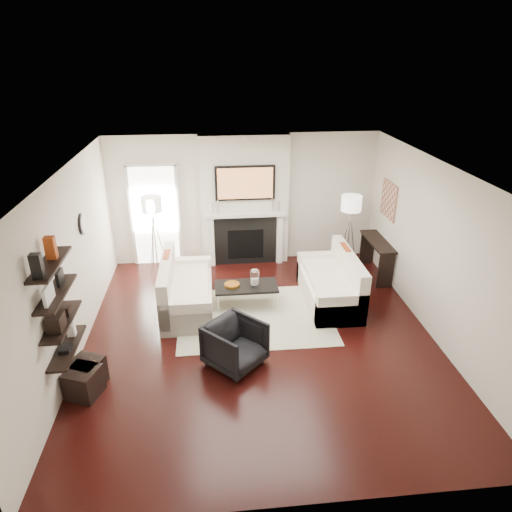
{
  "coord_description": "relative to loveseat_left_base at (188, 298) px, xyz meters",
  "views": [
    {
      "loc": [
        -0.69,
        -6.09,
        4.24
      ],
      "look_at": [
        0.0,
        0.6,
        1.15
      ],
      "focal_mm": 32.0,
      "sensor_mm": 36.0,
      "label": 1
    }
  ],
  "objects": [
    {
      "name": "room_envelope",
      "position": [
        1.17,
        -1.0,
        1.14
      ],
      "size": [
        6.0,
        6.0,
        6.0
      ],
      "color": "black",
      "rests_on": "ground"
    },
    {
      "name": "chimney_breast",
      "position": [
        1.17,
        1.87,
        1.14
      ],
      "size": [
        1.8,
        0.25,
        2.7
      ],
      "primitive_type": "cube",
      "color": "silver",
      "rests_on": "floor"
    },
    {
      "name": "fireplace_surround",
      "position": [
        1.17,
        1.74,
        0.31
      ],
      "size": [
        1.3,
        0.02,
        1.04
      ],
      "primitive_type": "cube",
      "color": "black",
      "rests_on": "floor"
    },
    {
      "name": "firebox",
      "position": [
        1.17,
        1.73,
        0.24
      ],
      "size": [
        0.75,
        0.02,
        0.65
      ],
      "primitive_type": "cube",
      "color": "black",
      "rests_on": "floor"
    },
    {
      "name": "mantel_pilaster_l",
      "position": [
        0.45,
        1.71,
        0.34
      ],
      "size": [
        0.12,
        0.08,
        1.1
      ],
      "primitive_type": "cube",
      "color": "white",
      "rests_on": "floor"
    },
    {
      "name": "mantel_pilaster_r",
      "position": [
        1.89,
        1.71,
        0.34
      ],
      "size": [
        0.12,
        0.08,
        1.1
      ],
      "primitive_type": "cube",
      "color": "white",
      "rests_on": "floor"
    },
    {
      "name": "mantel_shelf",
      "position": [
        1.17,
        1.69,
        0.91
      ],
      "size": [
        1.7,
        0.18,
        0.07
      ],
      "primitive_type": "cube",
      "color": "white",
      "rests_on": "chimney_breast"
    },
    {
      "name": "tv_body",
      "position": [
        1.17,
        1.71,
        1.57
      ],
      "size": [
        1.2,
        0.06,
        0.7
      ],
      "primitive_type": "cube",
      "color": "black",
      "rests_on": "chimney_breast"
    },
    {
      "name": "tv_screen",
      "position": [
        1.17,
        1.68,
        1.57
      ],
      "size": [
        1.1,
        0.0,
        0.62
      ],
      "primitive_type": "cube",
      "color": "#BF723F",
      "rests_on": "tv_body"
    },
    {
      "name": "candlestick_l_tall",
      "position": [
        0.62,
        1.7,
        1.09
      ],
      "size": [
        0.04,
        0.04,
        0.3
      ],
      "primitive_type": "cylinder",
      "color": "silver",
      "rests_on": "mantel_shelf"
    },
    {
      "name": "candlestick_l_short",
      "position": [
        0.49,
        1.7,
        1.06
      ],
      "size": [
        0.04,
        0.04,
        0.24
      ],
      "primitive_type": "cylinder",
      "color": "silver",
      "rests_on": "mantel_shelf"
    },
    {
      "name": "candlestick_r_tall",
      "position": [
        1.72,
        1.7,
        1.09
      ],
      "size": [
        0.04,
        0.04,
        0.3
      ],
      "primitive_type": "cylinder",
      "color": "silver",
      "rests_on": "mantel_shelf"
    },
    {
      "name": "candlestick_r_short",
      "position": [
        1.85,
        1.7,
        1.06
      ],
      "size": [
        0.04,
        0.04,
        0.24
      ],
      "primitive_type": "cylinder",
      "color": "silver",
      "rests_on": "mantel_shelf"
    },
    {
      "name": "hallway_panel",
      "position": [
        -0.68,
        1.98,
        0.84
      ],
      "size": [
        0.9,
        0.02,
        2.1
      ],
      "primitive_type": "cube",
      "color": "white",
      "rests_on": "floor"
    },
    {
      "name": "door_trim_l",
      "position": [
        -1.16,
        1.96,
        0.84
      ],
      "size": [
        0.06,
        0.06,
        2.16
      ],
      "primitive_type": "cube",
      "color": "white",
      "rests_on": "floor"
    },
    {
      "name": "door_trim_r",
      "position": [
        -0.2,
        1.96,
        0.84
      ],
      "size": [
        0.06,
        0.06,
        2.16
      ],
      "primitive_type": "cube",
      "color": "white",
      "rests_on": "floor"
    },
    {
      "name": "door_trim_top",
      "position": [
        -0.68,
        1.96,
        1.92
      ],
      "size": [
        1.02,
        0.06,
        0.06
      ],
      "primitive_type": "cube",
      "color": "white",
      "rests_on": "wall_back"
    },
    {
      "name": "rug",
      "position": [
        1.15,
        -0.41,
        -0.2
      ],
      "size": [
        2.6,
        2.0,
        0.01
      ],
      "primitive_type": "cube",
      "color": "#BAB598",
      "rests_on": "floor"
    },
    {
      "name": "loveseat_left_base",
      "position": [
        0.0,
        0.0,
        0.0
      ],
      "size": [
        0.85,
        1.8,
        0.42
      ],
      "primitive_type": "cube",
      "color": "white",
      "rests_on": "floor"
    },
    {
      "name": "loveseat_left_back",
      "position": [
        -0.33,
        0.0,
        0.32
      ],
      "size": [
        0.18,
        1.8,
        0.8
      ],
      "primitive_type": "cube",
      "color": "white",
      "rests_on": "floor"
    },
    {
      "name": "loveseat_left_arm_n",
      "position": [
        0.0,
        -0.81,
        0.09
      ],
      "size": [
        0.85,
        0.18,
        0.6
      ],
      "primitive_type": "cube",
      "color": "white",
      "rests_on": "floor"
    },
    {
      "name": "loveseat_left_arm_s",
      "position": [
        0.0,
        0.81,
        0.09
      ],
      "size": [
        0.85,
        0.18,
        0.6
      ],
      "primitive_type": "cube",
      "color": "white",
      "rests_on": "floor"
    },
    {
      "name": "loveseat_left_cushion",
      "position": [
        0.05,
        0.0,
        0.26
      ],
      "size": [
        0.63,
        1.44,
        0.1
      ],
      "primitive_type": "cube",
      "color": "white",
      "rests_on": "loveseat_left_base"
    },
    {
      "name": "pillow_left_orange",
      "position": [
        -0.33,
        0.3,
        0.52
      ],
      "size": [
        0.1,
        0.42,
        0.42
      ],
      "primitive_type": "cube",
      "color": "#943812",
      "rests_on": "loveseat_left_cushion"
    },
    {
      "name": "pillow_left_charcoal",
      "position": [
        -0.33,
        -0.3,
        0.51
      ],
      "size": [
        0.1,
        0.4,
        0.4
      ],
      "primitive_type": "cube",
      "color": "black",
      "rests_on": "loveseat_left_cushion"
    },
    {
      "name": "loveseat_right_base",
      "position": [
        2.54,
        -0.01,
        0.0
      ],
      "size": [
        0.85,
        1.8,
        0.42
      ],
      "primitive_type": "cube",
      "color": "white",
      "rests_on": "floor"
    },
    {
      "name": "loveseat_right_back",
      "position": [
        2.87,
        -0.01,
        0.32
      ],
      "size": [
        0.18,
        1.8,
        0.8
      ],
      "primitive_type": "cube",
      "color": "white",
      "rests_on": "floor"
    },
    {
      "name": "loveseat_right_arm_n",
      "position": [
        2.54,
        -0.82,
        0.09
      ],
      "size": [
        0.85,
        0.18,
        0.6
      ],
      "primitive_type": "cube",
      "color": "white",
      "rests_on": "floor"
    },
    {
      "name": "loveseat_right_arm_s",
      "position": [
        2.54,
        0.8,
        0.09
      ],
      "size": [
        0.85,
        0.18,
        0.6
      ],
      "primitive_type": "cube",
      "color": "white",
      "rests_on": "floor"
    },
    {
      "name": "loveseat_right_cushion",
      "position": [
        2.49,
        -0.01,
        0.26
      ],
      "size": [
        0.63,
        1.44,
        0.1
      ],
      "primitive_type": "cube",
      "color": "white",
      "rests_on": "loveseat_right_base"
    },
    {
      "name": "pillow_right_orange",
      "position": [
        2.87,
        0.29,
        0.52
      ],
      "size": [
        0.1,
        0.42,
        0.42
      ],
      "primitive_type": "cube",
      "color": "#943812",
      "rests_on": "loveseat_right_cushion"
    },
    {
      "name": "pillow_right_charcoal",
      "position": [
        2.87,
        -0.31,
        0.51
      ],
      "size": [
        0.1,
        0.4,
        0.4
      ],
      "primitive_type": "cube",
      "color": "black",
      "rests_on": "loveseat_right_cushion"
    },
    {
      "name": "coffee_table",
      "position": [
        1.03,
        -0.04,
        0.19
      ],
      "size": [
        1.1,
        0.55,
        0.04
      ],
      "primitive_type": "cube",
      "color": "black",
      "rests_on": "floor"
    },
    {
      "name": "coffee_leg_nw",
      "position": [
        0.53,
        -0.26,
        -0.02
      ],
      "size": [
        0.02,
        0.02,
        0.38
      ],
      "primitive_type": "cylinder",
      "color": "silver",
      "rests_on": "floor"
    },
    {
      "name": "coffee_leg_ne",
      "position": [
        1.53,
        -0.26,
        -0.02
      ],
      "size": [
        0.02,
        0.02,
        0.38
      ],
      "primitive_type": "cylinder",
      "color": "silver",
      "rests_on": "floor"
    },
    {
      "name": "coffee_leg_sw",
      "position": [
        0.53,
        0.18,
        -0.02
      ],
      "size": [
        0.02,
        0.02,
        0.38
      ],
      "primitive_type": "cylinder",
      "color": "silver",
      "rests_on": "floor"
    },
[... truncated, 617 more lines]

